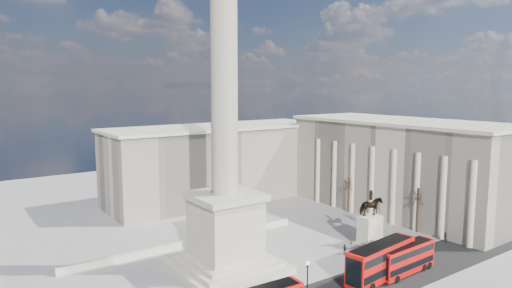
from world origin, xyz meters
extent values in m
plane|color=#A5A29C|center=(0.00, 0.00, 0.00)|extent=(180.00, 180.00, 0.00)
cube|color=beige|center=(0.00, 5.00, 0.50)|extent=(14.00, 14.00, 1.00)
cube|color=beige|center=(0.00, 5.00, 1.25)|extent=(12.00, 12.00, 0.50)
cube|color=beige|center=(0.00, 5.00, 1.75)|extent=(10.00, 10.00, 0.50)
cube|color=beige|center=(0.00, 5.00, 6.00)|extent=(8.00, 8.00, 8.00)
cube|color=beige|center=(0.00, 5.00, 10.40)|extent=(9.00, 9.00, 0.80)
cylinder|color=#B3AB94|center=(0.00, 5.00, 27.80)|extent=(3.60, 3.60, 34.00)
cube|color=beige|center=(0.00, 16.00, 0.55)|extent=(40.00, 0.60, 1.10)
cube|color=beige|center=(45.00, 10.00, 9.00)|extent=(18.00, 45.00, 18.00)
cube|color=beige|center=(45.00, 10.00, 18.30)|extent=(19.00, 46.00, 0.60)
cube|color=beige|center=(20.00, 40.00, 8.00)|extent=(50.00, 16.00, 16.00)
cube|color=beige|center=(20.00, 40.00, 16.30)|extent=(51.00, 17.00, 0.60)
cube|color=red|center=(14.76, -9.91, 2.62)|extent=(12.38, 4.19, 4.47)
cube|color=black|center=(14.76, -9.91, 1.82)|extent=(11.90, 4.19, 0.99)
cube|color=black|center=(14.76, -9.91, 3.81)|extent=(11.90, 4.19, 0.99)
cube|color=black|center=(14.76, -9.91, 4.89)|extent=(11.14, 3.77, 0.07)
cylinder|color=black|center=(10.78, -10.39, 0.61)|extent=(1.55, 3.00, 1.21)
cylinder|color=black|center=(18.13, -9.50, 0.61)|extent=(1.55, 3.00, 1.21)
cylinder|color=black|center=(19.58, -9.33, 0.61)|extent=(1.55, 3.00, 1.21)
cube|color=red|center=(18.98, -10.57, 2.21)|extent=(10.31, 2.75, 3.76)
cube|color=black|center=(18.98, -10.57, 1.53)|extent=(9.90, 2.79, 0.84)
cube|color=black|center=(18.98, -10.57, 3.21)|extent=(9.90, 2.79, 0.84)
cube|color=black|center=(18.98, -10.57, 4.12)|extent=(9.28, 2.47, 0.06)
cylinder|color=black|center=(15.61, -10.71, 0.51)|extent=(1.12, 2.48, 1.02)
cylinder|color=black|center=(21.84, -10.45, 0.51)|extent=(1.12, 2.48, 1.02)
cylinder|color=black|center=(23.07, -10.40, 0.51)|extent=(1.12, 2.48, 1.02)
cube|color=red|center=(42.76, -10.57, 2.59)|extent=(12.13, 3.38, 4.42)
cube|color=black|center=(42.76, -10.57, 1.80)|extent=(11.65, 3.41, 0.98)
cube|color=black|center=(42.76, -10.57, 3.76)|extent=(11.65, 3.41, 0.98)
cube|color=black|center=(42.76, -10.57, 4.83)|extent=(10.91, 3.04, 0.07)
cylinder|color=black|center=(38.81, -10.35, 0.60)|extent=(1.35, 2.91, 1.20)
cylinder|color=black|center=(46.12, -10.75, 0.60)|extent=(1.35, 2.91, 1.20)
cylinder|color=black|center=(47.56, -10.83, 0.60)|extent=(1.35, 2.91, 1.20)
cylinder|color=black|center=(1.23, -10.59, 2.72)|extent=(0.14, 0.14, 5.43)
cylinder|color=black|center=(1.23, -10.59, 5.34)|extent=(0.27, 0.27, 0.27)
sphere|color=silver|center=(1.23, -10.59, 5.66)|extent=(0.51, 0.51, 0.51)
cube|color=beige|center=(23.79, -0.26, 0.28)|extent=(4.41, 3.31, 0.55)
cube|color=beige|center=(23.79, -0.26, 2.43)|extent=(3.53, 2.43, 4.85)
imported|color=black|center=(23.79, -0.26, 6.34)|extent=(3.84, 2.54, 2.98)
cylinder|color=black|center=(23.79, -0.26, 8.13)|extent=(0.55, 0.55, 1.32)
sphere|color=black|center=(23.79, -0.26, 8.88)|extent=(0.40, 0.40, 0.40)
cylinder|color=#332319|center=(35.70, -0.64, 3.94)|extent=(0.31, 0.31, 7.87)
cylinder|color=#332319|center=(29.55, 3.25, 3.04)|extent=(0.28, 0.28, 6.08)
cylinder|color=#332319|center=(35.34, 15.23, 3.57)|extent=(0.31, 0.31, 7.15)
imported|color=black|center=(23.35, -3.66, 0.84)|extent=(0.72, 0.59, 1.69)
imported|color=black|center=(34.85, -6.50, 0.87)|extent=(1.01, 0.89, 1.74)
imported|color=black|center=(17.74, -0.65, 0.78)|extent=(0.48, 0.95, 1.56)
camera|label=1|loc=(-31.83, -47.16, 25.43)|focal=32.00mm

